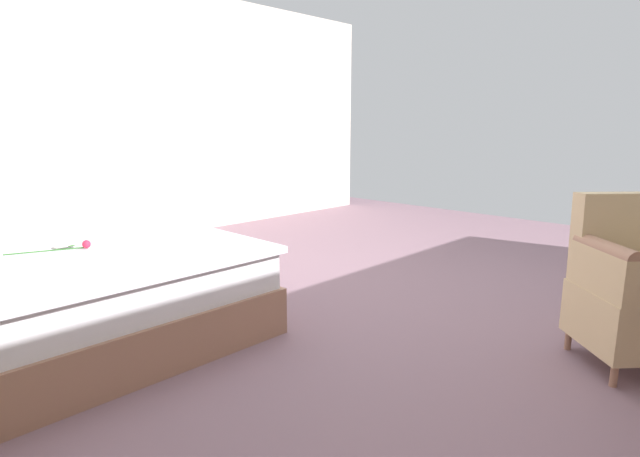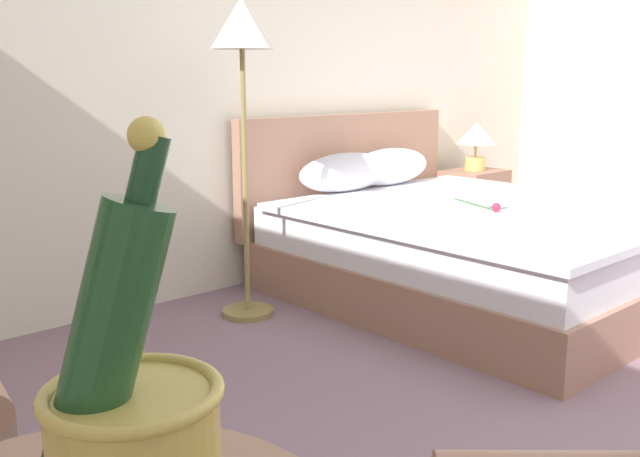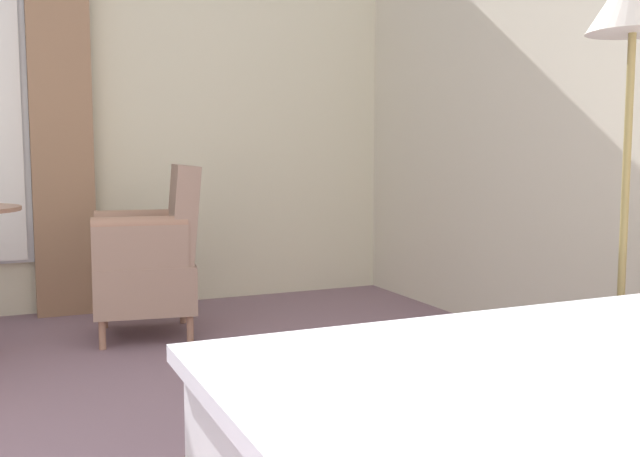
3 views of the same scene
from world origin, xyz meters
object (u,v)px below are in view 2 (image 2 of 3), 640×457
at_px(bedside_lamp, 476,137).
at_px(wine_glass_near_bucket, 111,408).
at_px(floor_lamp_brass, 242,54).
at_px(bed, 466,245).
at_px(nightstand, 473,207).
at_px(champagne_bucket, 132,447).

xyz_separation_m(bedside_lamp, wine_glass_near_bucket, (-4.16, -2.40, 0.02)).
bearing_deg(floor_lamp_brass, wine_glass_near_bucket, -129.87).
relative_size(bed, nightstand, 3.81).
relative_size(bed, champagne_bucket, 4.35).
height_order(bed, wine_glass_near_bucket, bed).
bearing_deg(champagne_bucket, nightstand, 31.41).
bearing_deg(wine_glass_near_bucket, floor_lamp_brass, 50.13).
height_order(bed, floor_lamp_brass, floor_lamp_brass).
distance_m(bedside_lamp, floor_lamp_brass, 2.41).
xyz_separation_m(champagne_bucket, wine_glass_near_bucket, (0.06, 0.18, -0.04)).
bearing_deg(floor_lamp_brass, bed, -26.29).
height_order(nightstand, floor_lamp_brass, floor_lamp_brass).
distance_m(bed, wine_glass_near_bucket, 3.45).
height_order(bed, nightstand, bed).
distance_m(bed, champagne_bucket, 3.60).
height_order(nightstand, wine_glass_near_bucket, wine_glass_near_bucket).
xyz_separation_m(nightstand, wine_glass_near_bucket, (-4.16, -2.40, 0.56)).
distance_m(nightstand, wine_glass_near_bucket, 4.83).
relative_size(bed, bedside_lamp, 5.91).
bearing_deg(floor_lamp_brass, nightstand, 5.12).
bearing_deg(bed, nightstand, 34.28).
relative_size(nightstand, champagne_bucket, 1.14).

